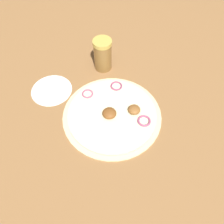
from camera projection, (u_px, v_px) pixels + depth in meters
name	position (u px, v px, depth m)	size (l,w,h in m)	color
ground_plane	(112.00, 115.00, 0.62)	(3.00, 3.00, 0.00)	olive
pizza	(113.00, 114.00, 0.62)	(0.28, 0.28, 0.03)	beige
spice_jar	(103.00, 55.00, 0.69)	(0.06, 0.06, 0.11)	olive
flour_patch	(52.00, 90.00, 0.67)	(0.12, 0.12, 0.00)	white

